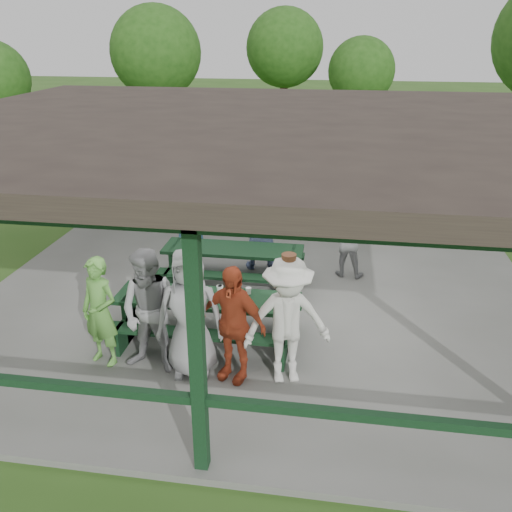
% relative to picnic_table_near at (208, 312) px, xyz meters
% --- Properties ---
extents(ground, '(90.00, 90.00, 0.00)m').
position_rel_picnic_table_near_xyz_m(ground, '(0.54, 1.20, -0.58)').
color(ground, '#2C5219').
rests_on(ground, ground).
extents(concrete_slab, '(10.00, 8.00, 0.10)m').
position_rel_picnic_table_near_xyz_m(concrete_slab, '(0.54, 1.20, -0.53)').
color(concrete_slab, slate).
rests_on(concrete_slab, ground).
extents(pavilion_structure, '(10.60, 8.60, 3.24)m').
position_rel_picnic_table_near_xyz_m(pavilion_structure, '(0.54, 1.20, 2.59)').
color(pavilion_structure, black).
rests_on(pavilion_structure, concrete_slab).
extents(picnic_table_near, '(2.81, 1.39, 0.75)m').
position_rel_picnic_table_near_xyz_m(picnic_table_near, '(0.00, 0.00, 0.00)').
color(picnic_table_near, black).
rests_on(picnic_table_near, concrete_slab).
extents(picnic_table_far, '(2.59, 1.39, 0.75)m').
position_rel_picnic_table_near_xyz_m(picnic_table_far, '(0.00, 2.00, -0.01)').
color(picnic_table_far, black).
rests_on(picnic_table_far, concrete_slab).
extents(table_setting, '(2.33, 0.45, 0.10)m').
position_rel_picnic_table_near_xyz_m(table_setting, '(-0.05, 0.04, 0.30)').
color(table_setting, white).
rests_on(table_setting, picnic_table_near).
extents(contestant_green, '(0.69, 0.56, 1.64)m').
position_rel_picnic_table_near_xyz_m(contestant_green, '(-1.36, -0.81, 0.34)').
color(contestant_green, '#5BA13F').
rests_on(contestant_green, concrete_slab).
extents(contestant_grey_left, '(0.98, 0.81, 1.83)m').
position_rel_picnic_table_near_xyz_m(contestant_grey_left, '(-0.58, -0.88, 0.43)').
color(contestant_grey_left, gray).
rests_on(contestant_grey_left, concrete_slab).
extents(contestant_grey_mid, '(0.99, 0.72, 1.87)m').
position_rel_picnic_table_near_xyz_m(contestant_grey_mid, '(-0.03, -0.86, 0.46)').
color(contestant_grey_mid, gray).
rests_on(contestant_grey_mid, concrete_slab).
extents(contestant_red, '(1.07, 0.71, 1.69)m').
position_rel_picnic_table_near_xyz_m(contestant_red, '(0.56, -0.89, 0.37)').
color(contestant_red, '#9D381D').
rests_on(contestant_red, concrete_slab).
extents(contestant_white_fedora, '(1.33, 0.98, 1.89)m').
position_rel_picnic_table_near_xyz_m(contestant_white_fedora, '(1.30, -0.84, 0.44)').
color(contestant_white_fedora, silver).
rests_on(contestant_white_fedora, concrete_slab).
extents(spectator_lblue, '(1.62, 0.74, 1.68)m').
position_rel_picnic_table_near_xyz_m(spectator_lblue, '(0.40, 2.88, 0.36)').
color(spectator_lblue, '#7B8EBE').
rests_on(spectator_lblue, concrete_slab).
extents(spectator_blue, '(0.75, 0.56, 1.88)m').
position_rel_picnic_table_near_xyz_m(spectator_blue, '(-1.21, 3.36, 0.46)').
color(spectator_blue, teal).
rests_on(spectator_blue, concrete_slab).
extents(spectator_grey, '(0.78, 0.65, 1.46)m').
position_rel_picnic_table_near_xyz_m(spectator_grey, '(2.11, 2.78, 0.25)').
color(spectator_grey, gray).
rests_on(spectator_grey, concrete_slab).
extents(pickup_truck, '(5.99, 3.53, 1.56)m').
position_rel_picnic_table_near_xyz_m(pickup_truck, '(3.07, 9.67, 0.20)').
color(pickup_truck, silver).
rests_on(pickup_truck, ground).
extents(farm_trailer, '(3.51, 1.87, 1.21)m').
position_rel_picnic_table_near_xyz_m(farm_trailer, '(-3.25, 8.62, 0.02)').
color(farm_trailer, navy).
rests_on(farm_trailer, ground).
extents(tree_far_left, '(3.50, 3.50, 5.47)m').
position_rel_picnic_table_near_xyz_m(tree_far_left, '(-5.40, 14.31, 3.12)').
color(tree_far_left, '#351F15').
rests_on(tree_far_left, ground).
extents(tree_left, '(3.52, 3.52, 5.49)m').
position_rel_picnic_table_near_xyz_m(tree_left, '(-0.91, 19.13, 3.13)').
color(tree_left, '#351F15').
rests_on(tree_left, ground).
extents(tree_mid, '(2.76, 2.76, 4.31)m').
position_rel_picnic_table_near_xyz_m(tree_mid, '(2.55, 17.00, 2.33)').
color(tree_mid, '#351F15').
rests_on(tree_mid, ground).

